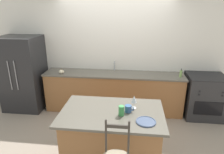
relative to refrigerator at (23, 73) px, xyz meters
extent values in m
plane|color=gray|center=(2.10, -0.25, -0.85)|extent=(18.00, 18.00, 0.00)
cube|color=silver|center=(2.10, 0.40, 0.50)|extent=(6.00, 0.07, 2.70)
cube|color=#936038|center=(2.10, 0.11, -0.42)|extent=(3.09, 0.59, 0.87)
cube|color=#5B564C|center=(2.10, 0.11, 0.04)|extent=(3.13, 0.63, 0.03)
cube|color=black|center=(2.10, 0.11, 0.05)|extent=(0.56, 0.33, 0.01)
cylinder|color=#ADAFB5|center=(2.10, 0.31, 0.16)|extent=(0.02, 0.02, 0.22)
cylinder|color=#ADAFB5|center=(2.10, 0.25, 0.26)|extent=(0.02, 0.12, 0.02)
cube|color=#936038|center=(2.26, -1.66, -0.41)|extent=(1.33, 0.81, 0.89)
cube|color=#5B564C|center=(2.26, -1.66, 0.06)|extent=(1.45, 0.93, 0.03)
cube|color=#232326|center=(0.00, 0.00, 0.00)|extent=(0.89, 0.77, 1.71)
cylinder|color=#939399|center=(-0.07, -0.40, 0.09)|extent=(0.02, 0.02, 0.65)
cylinder|color=#939399|center=(0.07, -0.40, 0.09)|extent=(0.02, 0.02, 0.65)
cube|color=#28282B|center=(4.09, 0.04, -0.39)|extent=(0.79, 0.68, 0.93)
cube|color=black|center=(4.09, -0.30, -0.50)|extent=(0.57, 0.01, 0.30)
cube|color=black|center=(4.09, 0.04, 0.09)|extent=(0.79, 0.68, 0.02)
cylinder|color=black|center=(3.87, -0.31, -0.13)|extent=(0.03, 0.02, 0.03)
cylinder|color=black|center=(4.31, -0.31, -0.13)|extent=(0.03, 0.02, 0.03)
cylinder|color=black|center=(3.87, -0.31, -0.20)|extent=(0.03, 0.02, 0.03)
cylinder|color=black|center=(4.31, -0.31, -0.20)|extent=(0.03, 0.02, 0.03)
cylinder|color=#332D28|center=(2.27, -2.27, 0.12)|extent=(0.02, 0.02, 0.42)
cylinder|color=#332D28|center=(2.52, -2.27, 0.12)|extent=(0.02, 0.02, 0.42)
cube|color=#332D28|center=(2.39, -2.27, 0.25)|extent=(0.25, 0.02, 0.04)
cylinder|color=#425170|center=(2.73, -1.87, 0.08)|extent=(0.26, 0.26, 0.01)
torus|color=#425170|center=(2.73, -1.87, 0.09)|extent=(0.25, 0.25, 0.01)
cylinder|color=white|center=(2.57, -1.51, 0.08)|extent=(0.08, 0.08, 0.00)
cylinder|color=white|center=(2.57, -1.51, 0.13)|extent=(0.01, 0.01, 0.09)
cone|color=white|center=(2.57, -1.51, 0.22)|extent=(0.08, 0.08, 0.10)
cylinder|color=#335689|center=(2.49, -1.64, 0.13)|extent=(0.09, 0.09, 0.10)
torus|color=#335689|center=(2.54, -1.64, 0.13)|extent=(0.07, 0.01, 0.07)
cylinder|color=#3D934C|center=(2.40, -1.74, 0.15)|extent=(0.08, 0.08, 0.14)
ellipsoid|color=beige|center=(0.95, -0.06, 0.10)|extent=(0.11, 0.11, 0.09)
cylinder|color=brown|center=(0.95, -0.06, 0.15)|extent=(0.02, 0.02, 0.02)
cylinder|color=#89B260|center=(3.54, 0.02, 0.13)|extent=(0.05, 0.05, 0.14)
cylinder|color=black|center=(3.54, 0.02, 0.22)|extent=(0.02, 0.02, 0.04)
camera|label=1|loc=(2.55, -4.12, 1.49)|focal=32.00mm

